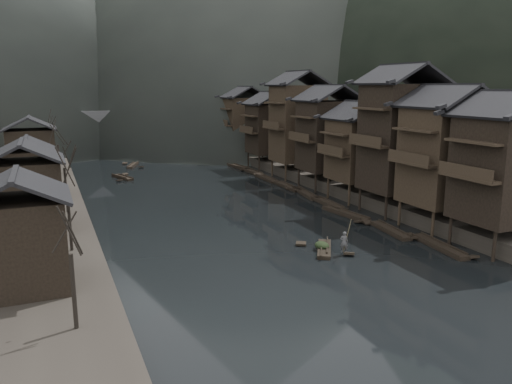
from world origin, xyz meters
TOP-DOWN VIEW (x-y plane):
  - water at (0.00, 0.00)m, footprint 300.00×300.00m
  - right_bank at (35.00, 40.00)m, footprint 40.00×200.00m
  - stilt_houses at (17.28, 19.03)m, footprint 9.00×67.60m
  - left_houses at (-20.50, 20.12)m, footprint 8.10×53.20m
  - bare_trees at (-17.00, 21.51)m, footprint 4.00×61.77m
  - moored_sampans at (12.11, 20.65)m, footprint 3.30×61.26m
  - midriver_boats at (-3.40, 52.90)m, footprint 14.07×33.65m
  - stone_bridge at (-0.00, 72.00)m, footprint 40.00×6.00m
  - hero_sampan at (2.97, -2.70)m, footprint 3.51×4.95m
  - cargo_heap at (2.85, -2.49)m, footprint 1.16×1.52m
  - boatman at (3.93, -4.27)m, footprint 0.80×0.71m
  - bamboo_pole at (4.13, -4.27)m, footprint 0.62×2.12m

SIDE VIEW (x-z plane):
  - water at x=0.00m, z-range 0.00..0.00m
  - moored_sampans at x=12.11m, z-range -0.03..0.44m
  - midriver_boats at x=-3.40m, z-range -0.02..0.43m
  - hero_sampan at x=2.97m, z-range -0.02..0.42m
  - cargo_heap at x=2.85m, z-range 0.44..1.13m
  - right_bank at x=35.00m, z-range 0.00..1.80m
  - boatman at x=3.93m, z-range 0.44..2.29m
  - bamboo_pole at x=4.13m, z-range 2.29..6.45m
  - stone_bridge at x=0.00m, z-range 0.61..9.61m
  - left_houses at x=-20.50m, z-range 1.30..10.02m
  - bare_trees at x=-17.00m, z-range 2.79..10.79m
  - stilt_houses at x=17.28m, z-range 0.77..17.34m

